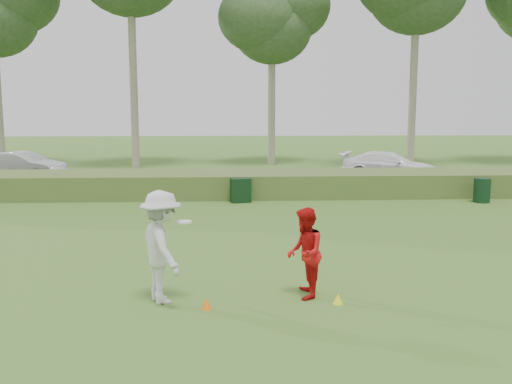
{
  "coord_description": "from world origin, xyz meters",
  "views": [
    {
      "loc": [
        -0.73,
        -10.26,
        3.41
      ],
      "look_at": [
        0.0,
        4.0,
        1.3
      ],
      "focal_mm": 40.0,
      "sensor_mm": 36.0,
      "label": 1
    }
  ],
  "objects": [
    {
      "name": "car_right",
      "position": [
        6.91,
        16.08,
        0.71
      ],
      "size": [
        4.84,
        3.41,
        1.3
      ],
      "primitive_type": "imported",
      "rotation": [
        0.0,
        0.0,
        1.18
      ],
      "color": "white",
      "rests_on": "park_road"
    },
    {
      "name": "reed_strip",
      "position": [
        0.0,
        12.0,
        0.45
      ],
      "size": [
        80.0,
        3.0,
        0.9
      ],
      "primitive_type": "cube",
      "color": "#436026",
      "rests_on": "ground"
    },
    {
      "name": "player_red",
      "position": [
        0.66,
        -0.33,
        0.82
      ],
      "size": [
        0.7,
        0.86,
        1.65
      ],
      "primitive_type": "imported",
      "rotation": [
        0.0,
        0.0,
        -1.67
      ],
      "color": "red",
      "rests_on": "ground"
    },
    {
      "name": "car_mid",
      "position": [
        -10.26,
        16.85,
        0.72
      ],
      "size": [
        4.23,
        2.49,
        1.32
      ],
      "primitive_type": "imported",
      "rotation": [
        0.0,
        0.0,
        1.28
      ],
      "color": "silver",
      "rests_on": "park_road"
    },
    {
      "name": "ground",
      "position": [
        0.0,
        0.0,
        0.0
      ],
      "size": [
        120.0,
        120.0,
        0.0
      ],
      "primitive_type": "plane",
      "color": "#386421",
      "rests_on": "ground"
    },
    {
      "name": "tree_4",
      "position": [
        2.0,
        24.5,
        8.59
      ],
      "size": [
        6.24,
        6.24,
        11.5
      ],
      "color": "gray",
      "rests_on": "ground"
    },
    {
      "name": "trash_bin",
      "position": [
        8.53,
        9.78,
        0.44
      ],
      "size": [
        0.66,
        0.66,
        0.89
      ],
      "primitive_type": "cylinder",
      "rotation": [
        0.0,
        0.0,
        -0.12
      ],
      "color": "black",
      "rests_on": "ground"
    },
    {
      "name": "cone_yellow",
      "position": [
        1.2,
        -0.72,
        0.1
      ],
      "size": [
        0.18,
        0.18,
        0.19
      ],
      "primitive_type": "cone",
      "color": "yellow",
      "rests_on": "ground"
    },
    {
      "name": "cone_orange",
      "position": [
        -1.1,
        -0.87,
        0.1
      ],
      "size": [
        0.18,
        0.18,
        0.2
      ],
      "primitive_type": "cone",
      "color": "orange",
      "rests_on": "ground"
    },
    {
      "name": "utility_cabinet",
      "position": [
        -0.24,
        10.23,
        0.44
      ],
      "size": [
        0.78,
        0.57,
        0.88
      ],
      "primitive_type": "cube",
      "rotation": [
        0.0,
        0.0,
        0.2
      ],
      "color": "black",
      "rests_on": "ground"
    },
    {
      "name": "player_white",
      "position": [
        -1.89,
        -0.45,
        1.0
      ],
      "size": [
        1.22,
        1.48,
        1.99
      ],
      "rotation": [
        0.0,
        0.0,
        2.01
      ],
      "color": "silver",
      "rests_on": "ground"
    },
    {
      "name": "park_road",
      "position": [
        0.0,
        17.0,
        0.03
      ],
      "size": [
        80.0,
        6.0,
        0.06
      ],
      "primitive_type": "cube",
      "color": "#2D2D2D",
      "rests_on": "ground"
    }
  ]
}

